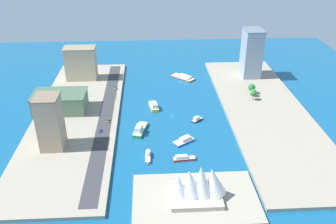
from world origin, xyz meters
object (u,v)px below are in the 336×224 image
(hatchback_blue, at_px, (100,131))
(taxi_yellow_cab, at_px, (108,120))
(yacht_sleek_gray, at_px, (148,156))
(tower_tall_glass, at_px, (252,53))
(patrol_launch_navy, at_px, (197,119))
(barge_flat_brown, at_px, (183,77))
(tugboat_red, at_px, (184,158))
(ferry_yellow_fast, at_px, (154,106))
(office_block_beige, at_px, (81,63))
(ferry_green_doubledeck, at_px, (140,129))
(traffic_light_waterfront, at_px, (116,95))
(van_white, at_px, (115,88))
(opera_landmark, at_px, (199,184))
(catamaran_blue, at_px, (184,140))
(terminal_long_green, at_px, (60,102))
(apartment_midrise_tan, at_px, (50,122))

(hatchback_blue, relative_size, taxi_yellow_cab, 0.96)
(yacht_sleek_gray, height_order, tower_tall_glass, tower_tall_glass)
(patrol_launch_navy, distance_m, hatchback_blue, 79.90)
(taxi_yellow_cab, bearing_deg, barge_flat_brown, -127.41)
(yacht_sleek_gray, xyz_separation_m, tugboat_red, (-24.78, 3.52, 0.04))
(ferry_yellow_fast, height_order, office_block_beige, office_block_beige)
(ferry_green_doubledeck, height_order, office_block_beige, office_block_beige)
(tower_tall_glass, xyz_separation_m, traffic_light_waterfront, (136.24, 50.93, -20.27))
(barge_flat_brown, distance_m, tugboat_red, 147.05)
(van_white, bearing_deg, hatchback_blue, 85.65)
(yacht_sleek_gray, bearing_deg, opera_landmark, 123.63)
(ferry_green_doubledeck, relative_size, traffic_light_waterfront, 3.86)
(yacht_sleek_gray, height_order, opera_landmark, opera_landmark)
(hatchback_blue, height_order, traffic_light_waterfront, traffic_light_waterfront)
(yacht_sleek_gray, xyz_separation_m, barge_flat_brown, (-38.44, -142.90, -0.01))
(yacht_sleek_gray, xyz_separation_m, tower_tall_glass, (-108.26, -141.61, 25.68))
(tower_tall_glass, xyz_separation_m, hatchback_blue, (145.00, 107.47, -23.73))
(ferry_green_doubledeck, height_order, opera_landmark, opera_landmark)
(ferry_green_doubledeck, bearing_deg, hatchback_blue, 3.89)
(patrol_launch_navy, height_order, office_block_beige, office_block_beige)
(catamaran_blue, height_order, ferry_green_doubledeck, ferry_green_doubledeck)
(tower_tall_glass, relative_size, taxi_yellow_cab, 10.37)
(ferry_yellow_fast, bearing_deg, yacht_sleek_gray, 85.65)
(hatchback_blue, bearing_deg, terminal_long_green, -45.72)
(terminal_long_green, xyz_separation_m, office_block_beige, (-7.84, -70.34, 8.73))
(office_block_beige, bearing_deg, terminal_long_green, 83.64)
(office_block_beige, height_order, apartment_midrise_tan, apartment_midrise_tan)
(taxi_yellow_cab, relative_size, traffic_light_waterfront, 0.73)
(tugboat_red, bearing_deg, ferry_yellow_fast, -76.62)
(barge_flat_brown, distance_m, van_white, 74.86)
(apartment_midrise_tan, xyz_separation_m, van_white, (-37.43, -98.86, -19.11))
(ferry_yellow_fast, bearing_deg, ferry_green_doubledeck, 73.58)
(opera_landmark, bearing_deg, hatchback_blue, -49.85)
(yacht_sleek_gray, xyz_separation_m, apartment_midrise_tan, (68.08, -15.29, 21.17))
(catamaran_blue, relative_size, van_white, 3.77)
(catamaran_blue, distance_m, tower_tall_glass, 148.73)
(yacht_sleek_gray, relative_size, ferry_yellow_fast, 0.76)
(office_block_beige, bearing_deg, catamaran_blue, 127.24)
(catamaran_blue, bearing_deg, patrol_launch_navy, -113.42)
(van_white, height_order, taxi_yellow_cab, van_white)
(terminal_long_green, bearing_deg, van_white, -136.72)
(catamaran_blue, relative_size, hatchback_blue, 3.99)
(traffic_light_waterfront, bearing_deg, tugboat_red, 119.26)
(catamaran_blue, relative_size, tower_tall_glass, 0.37)
(barge_flat_brown, bearing_deg, yacht_sleek_gray, 74.94)
(ferry_green_doubledeck, relative_size, opera_landmark, 0.76)
(hatchback_blue, distance_m, opera_landmark, 103.11)
(patrol_launch_navy, relative_size, tugboat_red, 0.64)
(apartment_midrise_tan, height_order, taxi_yellow_cab, apartment_midrise_tan)
(yacht_sleek_gray, bearing_deg, ferry_green_doubledeck, -80.60)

